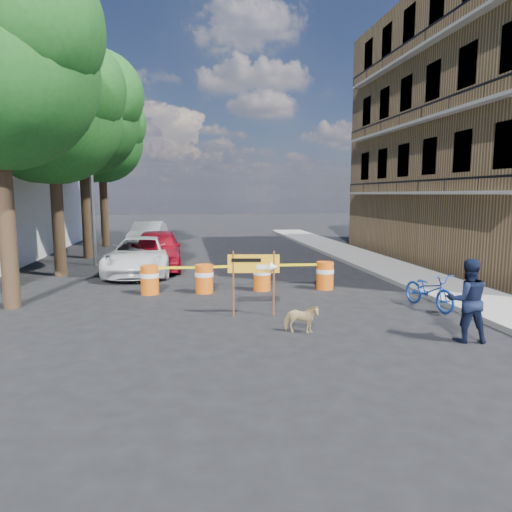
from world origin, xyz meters
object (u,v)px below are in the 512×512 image
object	(u,v)px
suv_white	(141,255)
sedan_silver	(148,235)
barrel_mid_right	(262,276)
barrel_mid_left	(204,278)
pedestrian	(467,300)
barrel_far_left	(150,279)
bicycle	(430,274)
barrel_far_right	(325,275)
sedan_red	(157,249)
dog	(301,319)
detour_sign	(260,269)

from	to	relation	value
suv_white	sedan_silver	distance (m)	8.77
barrel_mid_right	sedan_silver	bearing A→B (deg)	109.82
barrel_mid_left	pedestrian	world-z (taller)	pedestrian
barrel_far_left	suv_white	xyz separation A→B (m)	(-0.61, 3.88, 0.24)
barrel_far_left	bicycle	bearing A→B (deg)	-21.21
pedestrian	bicycle	distance (m)	2.83
pedestrian	barrel_far_left	bearing A→B (deg)	-25.93
barrel_mid_right	barrel_far_right	distance (m)	2.08
barrel_far_left	barrel_far_right	xyz separation A→B (m)	(5.62, -0.10, 0.00)
sedan_red	dog	bearing A→B (deg)	-69.87
detour_sign	pedestrian	distance (m)	4.80
barrel_far_left	barrel_far_right	size ratio (longest dim) A/B	1.00
barrel_mid_right	detour_sign	size ratio (longest dim) A/B	0.53
detour_sign	pedestrian	world-z (taller)	pedestrian
barrel_far_right	dog	size ratio (longest dim) A/B	1.16
suv_white	bicycle	bearing A→B (deg)	-36.20
bicycle	barrel_mid_left	bearing A→B (deg)	143.24
pedestrian	sedan_red	bearing A→B (deg)	-43.19
barrel_far_left	sedan_silver	distance (m)	12.68
barrel_far_left	barrel_far_right	distance (m)	5.63
suv_white	barrel_far_right	bearing A→B (deg)	-29.16
detour_sign	barrel_mid_left	bearing A→B (deg)	121.08
barrel_far_left	pedestrian	size ratio (longest dim) A/B	0.51
barrel_far_right	sedan_silver	distance (m)	14.37
detour_sign	pedestrian	xyz separation A→B (m)	(4.00, -2.64, -0.34)
barrel_far_left	dog	bearing A→B (deg)	-51.86
bicycle	dog	xyz separation A→B (m)	(-4.02, -1.67, -0.62)
sedan_silver	detour_sign	bearing A→B (deg)	-69.27
barrel_mid_left	pedestrian	size ratio (longest dim) A/B	0.51
barrel_far_right	detour_sign	size ratio (longest dim) A/B	0.53
sedan_silver	suv_white	bearing A→B (deg)	-80.87
pedestrian	barrel_far_right	bearing A→B (deg)	-63.08
dog	sedan_red	xyz separation A→B (m)	(-3.71, 9.60, 0.50)
sedan_red	bicycle	bearing A→B (deg)	-46.71
barrel_far_right	sedan_red	world-z (taller)	sedan_red
bicycle	sedan_silver	size ratio (longest dim) A/B	0.41
barrel_mid_right	suv_white	size ratio (longest dim) A/B	0.18
barrel_mid_left	detour_sign	bearing A→B (deg)	-66.79
barrel_far_left	barrel_mid_left	world-z (taller)	same
barrel_mid_left	bicycle	world-z (taller)	bicycle
barrel_far_left	sedan_red	bearing A→B (deg)	90.64
barrel_far_left	bicycle	xyz separation A→B (m)	(7.68, -2.98, 0.48)
detour_sign	suv_white	xyz separation A→B (m)	(-3.58, 6.96, -0.51)
barrel_far_right	sedan_silver	bearing A→B (deg)	117.49
barrel_far_right	sedan_silver	xyz separation A→B (m)	(-6.63, 12.74, 0.29)
barrel_mid_right	dog	distance (m)	4.67
barrel_mid_right	sedan_red	world-z (taller)	sedan_red
barrel_mid_left	bicycle	size ratio (longest dim) A/B	0.47
barrel_mid_left	detour_sign	world-z (taller)	detour_sign
barrel_far_left	pedestrian	xyz separation A→B (m)	(6.97, -5.72, 0.41)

